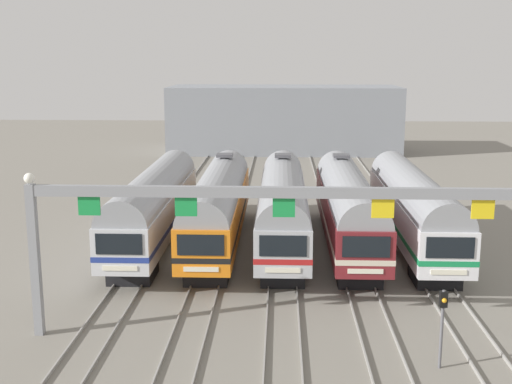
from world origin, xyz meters
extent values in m
plane|color=gray|center=(0.00, 0.00, 0.00)|extent=(160.00, 160.00, 0.00)
cube|color=gray|center=(-8.64, 17.00, 0.07)|extent=(0.07, 70.00, 0.15)
cube|color=gray|center=(-7.21, 17.00, 0.07)|extent=(0.07, 70.00, 0.15)
cube|color=gray|center=(-4.68, 17.00, 0.07)|extent=(0.07, 70.00, 0.15)
cube|color=gray|center=(-3.24, 17.00, 0.07)|extent=(0.07, 70.00, 0.15)
cube|color=gray|center=(-0.72, 17.00, 0.07)|extent=(0.07, 70.00, 0.15)
cube|color=gray|center=(0.72, 17.00, 0.07)|extent=(0.07, 70.00, 0.15)
cube|color=gray|center=(3.24, 17.00, 0.07)|extent=(0.07, 70.00, 0.15)
cube|color=gray|center=(4.68, 17.00, 0.07)|extent=(0.07, 70.00, 0.15)
cube|color=gray|center=(7.21, 17.00, 0.07)|extent=(0.07, 70.00, 0.15)
cube|color=gray|center=(8.64, 17.00, 0.07)|extent=(0.07, 70.00, 0.15)
cube|color=silver|center=(-7.92, 0.00, 2.23)|extent=(2.85, 18.00, 2.35)
cube|color=navy|center=(-7.92, 0.00, 1.87)|extent=(2.88, 18.02, 0.28)
cylinder|color=gray|center=(-7.92, 0.00, 3.40)|extent=(2.74, 17.64, 2.74)
cube|color=black|center=(-7.92, -9.02, 2.70)|extent=(2.28, 0.06, 1.03)
cube|color=silver|center=(-7.92, -9.02, 1.47)|extent=(1.71, 0.05, 0.24)
cube|color=black|center=(-7.92, -6.30, 0.53)|extent=(2.28, 2.60, 1.05)
cube|color=black|center=(-7.92, 6.30, 0.53)|extent=(2.28, 2.60, 1.05)
cube|color=orange|center=(-3.96, 0.00, 2.23)|extent=(2.85, 18.00, 2.35)
cube|color=black|center=(-3.96, 0.00, 1.87)|extent=(2.88, 18.02, 0.28)
cylinder|color=gray|center=(-3.96, 0.00, 3.40)|extent=(2.74, 17.64, 2.74)
cube|color=black|center=(-3.96, -9.02, 2.70)|extent=(2.28, 0.06, 1.03)
cube|color=silver|center=(-3.96, -9.02, 1.47)|extent=(1.71, 0.05, 0.24)
cube|color=black|center=(-3.96, -6.30, 0.53)|extent=(2.28, 2.60, 1.05)
cube|color=black|center=(-3.96, 6.30, 0.53)|extent=(2.28, 2.60, 1.05)
cube|color=#4C4C51|center=(-3.96, 5.04, 4.95)|extent=(1.10, 1.10, 0.20)
cube|color=#B2B5BA|center=(0.00, 0.00, 2.23)|extent=(2.85, 18.00, 2.35)
cube|color=#B21E1E|center=(0.00, 0.00, 1.87)|extent=(2.88, 18.02, 0.28)
cylinder|color=gray|center=(0.00, 0.00, 3.40)|extent=(2.74, 17.64, 2.74)
cube|color=black|center=(0.00, -9.02, 2.70)|extent=(2.28, 0.06, 1.03)
cube|color=silver|center=(0.00, -9.02, 1.47)|extent=(1.71, 0.05, 0.24)
cube|color=black|center=(0.00, -6.30, 0.53)|extent=(2.28, 2.60, 1.05)
cube|color=black|center=(0.00, 6.30, 0.53)|extent=(2.28, 2.60, 1.05)
cube|color=#4C4C51|center=(0.00, 5.04, 4.95)|extent=(1.10, 1.10, 0.20)
cube|color=maroon|center=(3.96, 0.00, 2.23)|extent=(2.85, 18.00, 2.35)
cube|color=beige|center=(3.96, 0.00, 1.87)|extent=(2.88, 18.02, 0.28)
cylinder|color=gray|center=(3.96, 0.00, 3.40)|extent=(2.74, 17.64, 2.74)
cube|color=black|center=(3.96, -9.02, 2.70)|extent=(2.28, 0.06, 1.03)
cube|color=silver|center=(3.96, -9.02, 1.47)|extent=(1.71, 0.05, 0.24)
cube|color=black|center=(3.96, -6.30, 0.53)|extent=(2.28, 2.60, 1.05)
cube|color=black|center=(3.96, 6.30, 0.53)|extent=(2.28, 2.60, 1.05)
cube|color=#4C4C51|center=(3.96, 5.04, 4.95)|extent=(1.10, 1.10, 0.20)
cube|color=white|center=(7.92, 0.00, 2.23)|extent=(2.85, 18.00, 2.35)
cube|color=#198C4C|center=(7.92, 0.00, 1.87)|extent=(2.88, 18.02, 0.28)
cylinder|color=gray|center=(7.92, 0.00, 3.40)|extent=(2.74, 17.64, 2.74)
cube|color=black|center=(7.92, -9.02, 2.70)|extent=(2.28, 0.06, 1.03)
cube|color=silver|center=(7.92, -9.02, 1.47)|extent=(1.71, 0.05, 0.24)
cube|color=black|center=(7.92, -6.30, 0.53)|extent=(2.28, 2.60, 1.05)
cube|color=black|center=(7.92, 6.30, 0.53)|extent=(2.28, 2.60, 1.05)
cube|color=gray|center=(-10.32, -13.50, 3.25)|extent=(0.36, 0.36, 6.50)
cube|color=gray|center=(0.00, -13.50, 6.25)|extent=(20.65, 0.32, 0.44)
cube|color=#198C3F|center=(-7.92, -13.50, 5.63)|extent=(0.90, 0.08, 0.80)
cube|color=#198C3F|center=(-3.96, -13.50, 5.63)|extent=(0.90, 0.08, 0.80)
cube|color=#198C3F|center=(0.00, -13.50, 5.63)|extent=(0.90, 0.08, 0.80)
cube|color=yellow|center=(3.96, -13.50, 5.63)|extent=(0.90, 0.08, 0.80)
cube|color=yellow|center=(7.92, -13.50, 5.63)|extent=(0.90, 0.08, 0.80)
sphere|color=white|center=(-10.32, -13.50, 6.75)|extent=(0.44, 0.44, 0.44)
cylinder|color=#59595E|center=(5.94, -15.98, 1.55)|extent=(0.12, 0.12, 3.11)
cube|color=black|center=(5.94, -15.98, 2.76)|extent=(0.28, 0.24, 0.60)
sphere|color=orange|center=(5.94, -16.12, 2.76)|extent=(0.18, 0.18, 0.18)
cube|color=gray|center=(0.21, 41.60, 3.97)|extent=(27.69, 10.00, 7.94)
camera|label=1|loc=(-0.14, -39.38, 11.63)|focal=46.32mm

